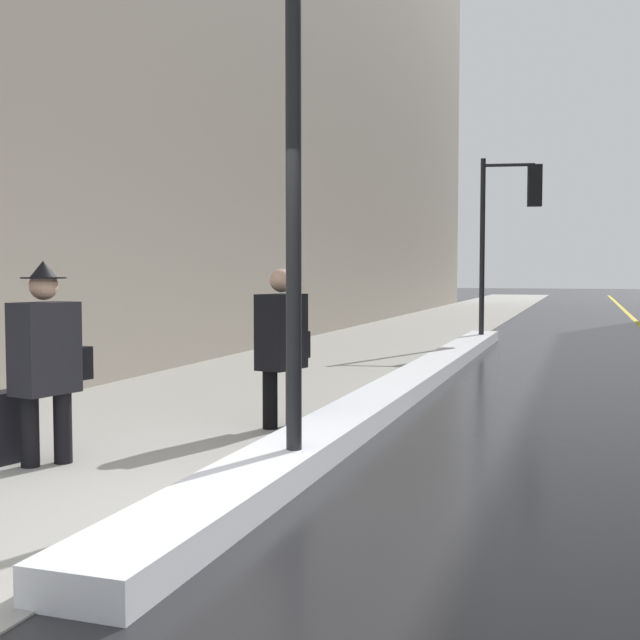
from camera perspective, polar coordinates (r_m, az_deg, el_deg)
ground_plane at (r=5.25m, az=-9.89°, el=-14.09°), size 160.00×160.00×0.00m
sidewalk_slab at (r=19.96m, az=5.55°, el=-1.15°), size 4.00×80.00×0.01m
snow_bank_curb at (r=11.33m, az=6.95°, el=-4.09°), size 0.60×16.01×0.21m
lamp_post at (r=6.24m, az=-1.91°, el=15.35°), size 0.28×0.28×4.77m
traffic_light_near at (r=18.09m, az=13.60°, el=7.60°), size 1.30×0.46×4.06m
pedestrian_in_fedora at (r=6.85m, az=-18.90°, el=-2.37°), size 0.41×0.75×1.67m
pedestrian_in_glasses at (r=8.06m, az=-2.71°, el=-1.47°), size 0.42×0.76×1.61m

